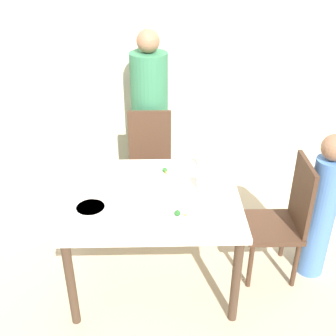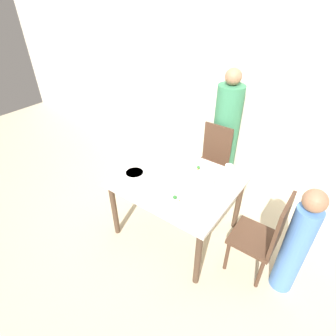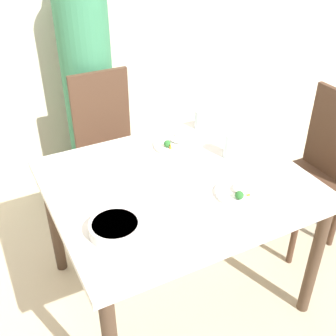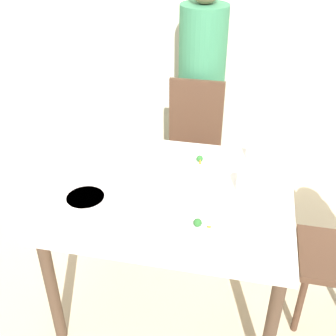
# 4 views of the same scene
# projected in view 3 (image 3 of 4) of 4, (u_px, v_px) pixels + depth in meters

# --- Properties ---
(ground_plane) EXTENTS (10.00, 10.00, 0.00)m
(ground_plane) POSITION_uv_depth(u_px,v_px,m) (176.00, 286.00, 2.38)
(ground_plane) COLOR beige
(dining_table) EXTENTS (1.18, 1.00, 0.73)m
(dining_table) POSITION_uv_depth(u_px,v_px,m) (177.00, 194.00, 2.03)
(dining_table) COLOR silver
(dining_table) RESTS_ON ground_plane
(chair_adult_spot) EXTENTS (0.40, 0.40, 0.96)m
(chair_adult_spot) POSITION_uv_depth(u_px,v_px,m) (109.00, 145.00, 2.72)
(chair_adult_spot) COLOR #4C3323
(chair_adult_spot) RESTS_ON ground_plane
(chair_child_spot) EXTENTS (0.40, 0.40, 0.96)m
(chair_child_spot) POSITION_uv_depth(u_px,v_px,m) (315.00, 169.00, 2.48)
(chair_child_spot) COLOR #4C3323
(chair_child_spot) RESTS_ON ground_plane
(person_adult) EXTENTS (0.33, 0.33, 1.60)m
(person_adult) POSITION_uv_depth(u_px,v_px,m) (89.00, 93.00, 2.84)
(person_adult) COLOR #387F56
(person_adult) RESTS_ON ground_plane
(bowl_curry) EXTENTS (0.21, 0.21, 0.05)m
(bowl_curry) POSITION_uv_depth(u_px,v_px,m) (115.00, 228.00, 1.65)
(bowl_curry) COLOR white
(bowl_curry) RESTS_ON dining_table
(plate_rice_adult) EXTENTS (0.22, 0.22, 0.06)m
(plate_rice_adult) POSITION_uv_depth(u_px,v_px,m) (240.00, 192.00, 1.87)
(plate_rice_adult) COLOR white
(plate_rice_adult) RESTS_ON dining_table
(plate_rice_child) EXTENTS (0.24, 0.24, 0.06)m
(plate_rice_child) POSITION_uv_depth(u_px,v_px,m) (176.00, 144.00, 2.24)
(plate_rice_child) COLOR white
(plate_rice_child) RESTS_ON dining_table
(glass_water_tall) EXTENTS (0.08, 0.08, 0.11)m
(glass_water_tall) POSITION_uv_depth(u_px,v_px,m) (202.00, 119.00, 2.39)
(glass_water_tall) COLOR silver
(glass_water_tall) RESTS_ON dining_table
(glass_water_short) EXTENTS (0.08, 0.08, 0.13)m
(glass_water_short) POSITION_uv_depth(u_px,v_px,m) (231.00, 146.00, 2.12)
(glass_water_short) COLOR silver
(glass_water_short) RESTS_ON dining_table
(fork_steel) EXTENTS (0.17, 0.09, 0.01)m
(fork_steel) POSITION_uv_depth(u_px,v_px,m) (139.00, 168.00, 2.06)
(fork_steel) COLOR silver
(fork_steel) RESTS_ON dining_table
(spoon_steel) EXTENTS (0.18, 0.06, 0.01)m
(spoon_steel) POSITION_uv_depth(u_px,v_px,m) (207.00, 166.00, 2.08)
(spoon_steel) COLOR silver
(spoon_steel) RESTS_ON dining_table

